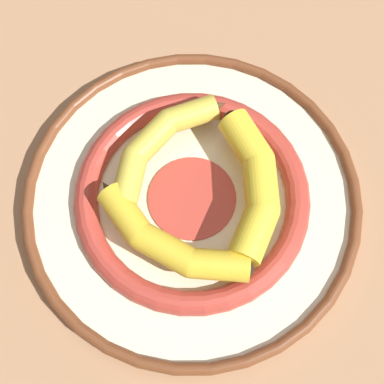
% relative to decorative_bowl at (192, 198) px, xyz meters
% --- Properties ---
extents(ground_plane, '(2.80, 2.80, 0.00)m').
position_rel_decorative_bowl_xyz_m(ground_plane, '(0.01, 0.01, -0.01)').
color(ground_plane, '#A87A56').
extents(decorative_bowl, '(0.40, 0.40, 0.03)m').
position_rel_decorative_bowl_xyz_m(decorative_bowl, '(0.00, 0.00, 0.00)').
color(decorative_bowl, beige).
rests_on(decorative_bowl, ground_plane).
extents(banana_a, '(0.11, 0.18, 0.04)m').
position_rel_decorative_bowl_xyz_m(banana_a, '(0.06, -0.03, 0.04)').
color(banana_a, yellow).
rests_on(banana_a, decorative_bowl).
extents(banana_b, '(0.18, 0.09, 0.03)m').
position_rel_decorative_bowl_xyz_m(banana_b, '(-0.01, 0.07, 0.03)').
color(banana_b, gold).
rests_on(banana_b, decorative_bowl).
extents(banana_c, '(0.12, 0.18, 0.03)m').
position_rel_decorative_bowl_xyz_m(banana_c, '(-0.05, -0.04, 0.03)').
color(banana_c, gold).
rests_on(banana_c, decorative_bowl).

